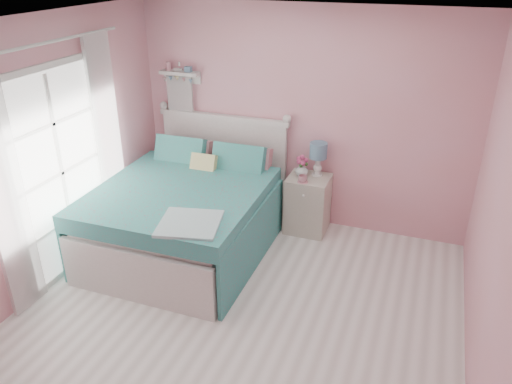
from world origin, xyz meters
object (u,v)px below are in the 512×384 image
Objects in this scene: table_lamp at (318,153)px; vase at (302,169)px; bed at (188,214)px; nightstand at (308,204)px; teacup at (303,179)px.

vase is at bearing -154.71° from table_lamp.
bed is at bearing -142.81° from table_lamp.
teacup is at bearing -103.14° from nightstand.
bed is 13.67× the size of vase.
teacup is at bearing -70.14° from vase.
nightstand is 4.31× the size of vase.
nightstand is at bearing 76.86° from teacup.
table_lamp is (1.24, 0.94, 0.56)m from bed.
table_lamp is at bearing 25.29° from vase.
nightstand is 0.44m from vase.
nightstand is at bearing -126.56° from table_lamp.
nightstand is 6.70× the size of teacup.
vase is 0.18m from teacup.
table_lamp is 3.90× the size of teacup.
teacup is (1.13, 0.69, 0.32)m from bed.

